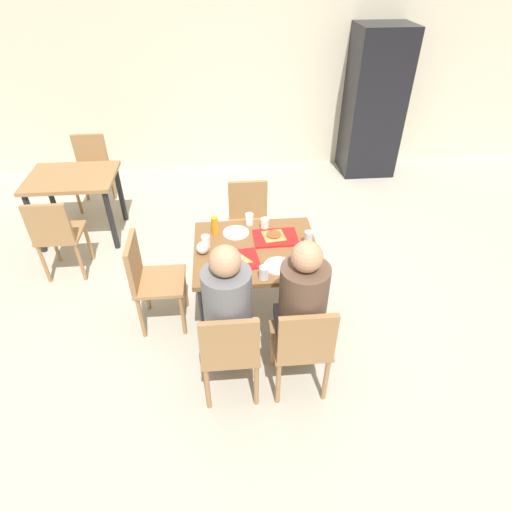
% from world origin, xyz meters
% --- Properties ---
extents(ground_plane, '(10.00, 10.00, 0.02)m').
position_xyz_m(ground_plane, '(0.00, 0.00, -0.01)').
color(ground_plane, '#B2AD9E').
extents(back_wall, '(10.00, 0.10, 2.80)m').
position_xyz_m(back_wall, '(0.00, 3.20, 1.40)').
color(back_wall, beige).
rests_on(back_wall, ground_plane).
extents(main_table, '(0.99, 0.86, 0.73)m').
position_xyz_m(main_table, '(0.00, 0.00, 0.63)').
color(main_table, brown).
rests_on(main_table, ground_plane).
extents(chair_near_left, '(0.40, 0.40, 0.86)m').
position_xyz_m(chair_near_left, '(-0.25, -0.82, 0.51)').
color(chair_near_left, '#9E7247').
rests_on(chair_near_left, ground_plane).
extents(chair_near_right, '(0.40, 0.40, 0.86)m').
position_xyz_m(chair_near_right, '(0.25, -0.82, 0.51)').
color(chair_near_right, '#9E7247').
rests_on(chair_near_right, ground_plane).
extents(chair_far_side, '(0.40, 0.40, 0.86)m').
position_xyz_m(chair_far_side, '(0.00, 0.82, 0.51)').
color(chair_far_side, '#9E7247').
rests_on(chair_far_side, ground_plane).
extents(chair_left_end, '(0.40, 0.40, 0.86)m').
position_xyz_m(chair_left_end, '(-0.88, 0.00, 0.51)').
color(chair_left_end, '#9E7247').
rests_on(chair_left_end, ground_plane).
extents(person_in_red, '(0.32, 0.42, 1.27)m').
position_xyz_m(person_in_red, '(-0.25, -0.67, 0.76)').
color(person_in_red, '#383842').
rests_on(person_in_red, ground_plane).
extents(person_in_brown_jacket, '(0.32, 0.42, 1.27)m').
position_xyz_m(person_in_brown_jacket, '(0.25, -0.67, 0.76)').
color(person_in_brown_jacket, '#383842').
rests_on(person_in_brown_jacket, ground_plane).
extents(tray_red_near, '(0.39, 0.30, 0.02)m').
position_xyz_m(tray_red_near, '(-0.17, -0.15, 0.74)').
color(tray_red_near, red).
rests_on(tray_red_near, main_table).
extents(tray_red_far, '(0.36, 0.27, 0.02)m').
position_xyz_m(tray_red_far, '(0.17, 0.13, 0.74)').
color(tray_red_far, red).
rests_on(tray_red_far, main_table).
extents(paper_plate_center, '(0.22, 0.22, 0.01)m').
position_xyz_m(paper_plate_center, '(-0.15, 0.24, 0.74)').
color(paper_plate_center, white).
rests_on(paper_plate_center, main_table).
extents(paper_plate_near_edge, '(0.22, 0.22, 0.01)m').
position_xyz_m(paper_plate_near_edge, '(0.15, -0.24, 0.74)').
color(paper_plate_near_edge, white).
rests_on(paper_plate_near_edge, main_table).
extents(pizza_slice_a, '(0.25, 0.20, 0.02)m').
position_xyz_m(pizza_slice_a, '(-0.18, -0.13, 0.76)').
color(pizza_slice_a, '#C68C47').
rests_on(pizza_slice_a, tray_red_near).
extents(pizza_slice_b, '(0.24, 0.24, 0.02)m').
position_xyz_m(pizza_slice_b, '(0.16, 0.15, 0.76)').
color(pizza_slice_b, '#C68C47').
rests_on(pizza_slice_b, tray_red_far).
extents(plastic_cup_a, '(0.07, 0.07, 0.10)m').
position_xyz_m(plastic_cup_a, '(-0.02, 0.37, 0.78)').
color(plastic_cup_a, white).
rests_on(plastic_cup_a, main_table).
extents(plastic_cup_b, '(0.07, 0.07, 0.10)m').
position_xyz_m(plastic_cup_b, '(0.02, -0.37, 0.78)').
color(plastic_cup_b, white).
rests_on(plastic_cup_b, main_table).
extents(plastic_cup_c, '(0.07, 0.07, 0.10)m').
position_xyz_m(plastic_cup_c, '(-0.40, 0.06, 0.78)').
color(plastic_cup_c, white).
rests_on(plastic_cup_c, main_table).
extents(plastic_cup_d, '(0.07, 0.07, 0.10)m').
position_xyz_m(plastic_cup_d, '(0.10, 0.28, 0.78)').
color(plastic_cup_d, white).
rests_on(plastic_cup_d, main_table).
extents(soda_can, '(0.07, 0.07, 0.12)m').
position_xyz_m(soda_can, '(0.42, 0.02, 0.79)').
color(soda_can, '#B7BCC6').
rests_on(soda_can, main_table).
extents(condiment_bottle, '(0.06, 0.06, 0.16)m').
position_xyz_m(condiment_bottle, '(-0.32, 0.24, 0.81)').
color(condiment_bottle, orange).
rests_on(condiment_bottle, main_table).
extents(foil_bundle, '(0.10, 0.10, 0.10)m').
position_xyz_m(foil_bundle, '(-0.42, -0.02, 0.78)').
color(foil_bundle, silver).
rests_on(foil_bundle, main_table).
extents(drink_fridge, '(0.70, 0.60, 1.90)m').
position_xyz_m(drink_fridge, '(1.83, 2.85, 0.95)').
color(drink_fridge, black).
rests_on(drink_fridge, ground_plane).
extents(background_table, '(0.90, 0.70, 0.73)m').
position_xyz_m(background_table, '(-1.81, 1.46, 0.61)').
color(background_table, '#9E7247').
rests_on(background_table, ground_plane).
extents(background_chair_near, '(0.40, 0.40, 0.86)m').
position_xyz_m(background_chair_near, '(-1.81, 0.72, 0.51)').
color(background_chair_near, '#9E7247').
rests_on(background_chair_near, ground_plane).
extents(background_chair_far, '(0.40, 0.40, 0.86)m').
position_xyz_m(background_chair_far, '(-1.81, 2.19, 0.51)').
color(background_chair_far, '#9E7247').
rests_on(background_chair_far, ground_plane).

